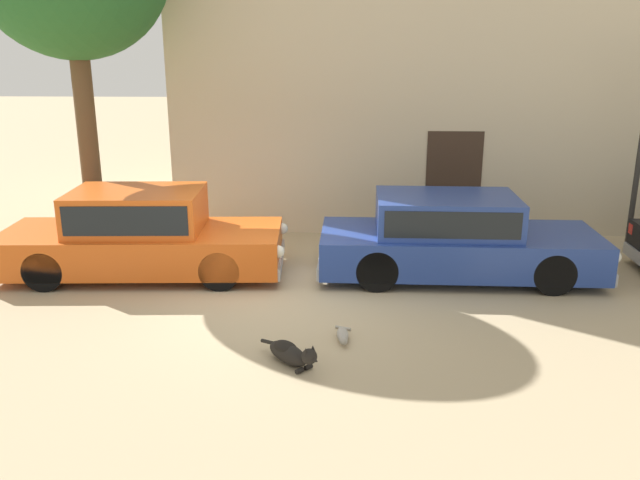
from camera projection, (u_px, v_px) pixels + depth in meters
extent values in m
plane|color=tan|center=(273.00, 300.00, 9.91)|extent=(80.00, 80.00, 0.00)
cube|color=#D15619|center=(143.00, 248.00, 10.90)|extent=(4.66, 1.92, 0.63)
cube|color=#D15619|center=(137.00, 210.00, 10.71)|extent=(2.18, 1.56, 0.67)
cube|color=black|center=(137.00, 210.00, 10.71)|extent=(2.01, 1.58, 0.47)
cube|color=#999BA0|center=(279.00, 259.00, 10.98)|extent=(0.20, 1.67, 0.20)
cube|color=#999BA0|center=(8.00, 260.00, 10.93)|extent=(0.20, 1.67, 0.20)
sphere|color=silver|center=(282.00, 229.00, 11.52)|extent=(0.20, 0.20, 0.20)
sphere|color=silver|center=(278.00, 252.00, 10.24)|extent=(0.20, 0.20, 0.20)
cube|color=red|center=(24.00, 228.00, 11.53)|extent=(0.05, 0.18, 0.18)
cylinder|color=black|center=(231.00, 243.00, 11.67)|extent=(0.65, 0.23, 0.64)
cylinder|color=black|center=(219.00, 270.00, 10.23)|extent=(0.65, 0.23, 0.64)
cylinder|color=black|center=(77.00, 243.00, 11.64)|extent=(0.65, 0.23, 0.64)
cylinder|color=black|center=(44.00, 271.00, 10.21)|extent=(0.65, 0.23, 0.64)
cube|color=navy|center=(458.00, 250.00, 10.81)|extent=(4.56, 1.82, 0.62)
cube|color=navy|center=(446.00, 214.00, 10.65)|extent=(2.29, 1.53, 0.61)
cube|color=black|center=(446.00, 213.00, 10.65)|extent=(2.11, 1.55, 0.42)
cube|color=#999BA0|center=(595.00, 263.00, 10.75)|extent=(0.15, 1.70, 0.20)
cube|color=#999BA0|center=(323.00, 259.00, 10.99)|extent=(0.15, 1.70, 0.20)
sphere|color=silver|center=(585.00, 232.00, 11.31)|extent=(0.20, 0.20, 0.20)
sphere|color=silver|center=(615.00, 257.00, 10.00)|extent=(0.20, 0.20, 0.20)
cube|color=red|center=(325.00, 227.00, 11.60)|extent=(0.04, 0.18, 0.18)
cube|color=red|center=(321.00, 252.00, 10.17)|extent=(0.04, 0.18, 0.18)
cylinder|color=black|center=(529.00, 245.00, 11.51)|extent=(0.67, 0.21, 0.66)
cylinder|color=black|center=(554.00, 274.00, 10.04)|extent=(0.67, 0.21, 0.66)
cylinder|color=black|center=(375.00, 242.00, 11.66)|extent=(0.67, 0.21, 0.66)
cylinder|color=black|center=(377.00, 271.00, 10.19)|extent=(0.67, 0.21, 0.66)
cube|color=red|center=(632.00, 229.00, 11.42)|extent=(0.04, 0.18, 0.18)
cube|color=beige|center=(542.00, 36.00, 15.33)|extent=(16.20, 6.69, 7.82)
cube|color=#38281E|center=(453.00, 184.00, 13.03)|extent=(1.10, 0.02, 2.10)
cylinder|color=black|center=(308.00, 367.00, 7.78)|extent=(0.11, 0.11, 0.06)
cylinder|color=black|center=(299.00, 371.00, 7.69)|extent=(0.11, 0.11, 0.06)
ellipsoid|color=black|center=(288.00, 353.00, 7.92)|extent=(0.62, 0.63, 0.25)
ellipsoid|color=black|center=(285.00, 347.00, 7.93)|extent=(0.41, 0.41, 0.13)
sphere|color=black|center=(309.00, 356.00, 7.61)|extent=(0.19, 0.19, 0.19)
cone|color=black|center=(315.00, 360.00, 7.54)|extent=(0.15, 0.15, 0.10)
cone|color=black|center=(313.00, 348.00, 7.62)|extent=(0.09, 0.09, 0.08)
cone|color=black|center=(306.00, 351.00, 7.55)|extent=(0.09, 0.09, 0.08)
cylinder|color=black|center=(267.00, 342.00, 8.20)|extent=(0.20, 0.20, 0.09)
ellipsoid|color=gray|center=(343.00, 335.00, 8.57)|extent=(0.18, 0.42, 0.13)
sphere|color=gray|center=(344.00, 341.00, 8.33)|extent=(0.11, 0.11, 0.11)
cone|color=gray|center=(346.00, 338.00, 8.32)|extent=(0.04, 0.04, 0.04)
cone|color=gray|center=(342.00, 338.00, 8.32)|extent=(0.04, 0.04, 0.04)
cylinder|color=gray|center=(343.00, 328.00, 8.87)|extent=(0.22, 0.12, 0.04)
cylinder|color=#2D2B28|center=(638.00, 164.00, 11.91)|extent=(0.10, 0.10, 3.26)
cylinder|color=brown|center=(89.00, 151.00, 11.67)|extent=(0.34, 0.34, 3.78)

